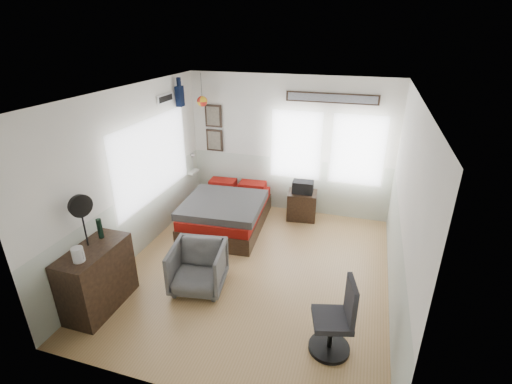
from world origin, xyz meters
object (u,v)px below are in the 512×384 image
at_px(bed, 227,212).
at_px(dresser, 98,278).
at_px(nightstand, 302,205).
at_px(task_chair, 336,323).
at_px(armchair, 198,267).

distance_m(bed, dresser, 2.70).
relative_size(nightstand, task_chair, 0.57).
xyz_separation_m(dresser, nightstand, (2.11, 3.30, -0.17)).
bearing_deg(dresser, nightstand, 57.40).
distance_m(dresser, task_chair, 3.10).
xyz_separation_m(dresser, task_chair, (3.09, 0.16, -0.06)).
distance_m(nightstand, task_chair, 3.30).
relative_size(armchair, task_chair, 0.78).
relative_size(bed, dresser, 2.00).
bearing_deg(armchair, dresser, -155.25).
xyz_separation_m(armchair, task_chair, (2.00, -0.58, 0.05)).
relative_size(bed, nightstand, 3.63).
height_order(armchair, task_chair, task_chair).
distance_m(armchair, task_chair, 2.08).
distance_m(bed, nightstand, 1.49).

